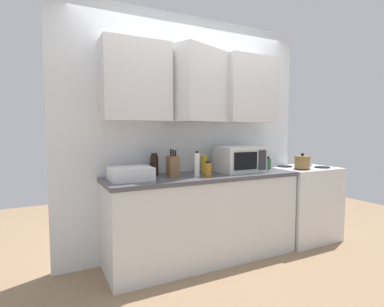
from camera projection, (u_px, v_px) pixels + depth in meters
ground_plane at (243, 290)px, 2.55m from camera, size 8.00×8.00×0.00m
wall_back_with_cabinets at (194, 111)px, 3.26m from camera, size 2.92×0.54×2.60m
counter_run at (203, 217)px, 3.14m from camera, size 2.05×0.63×0.90m
stove_range at (302, 203)px, 3.76m from camera, size 0.76×0.64×0.91m
kettle at (302, 162)px, 3.52m from camera, size 0.18×0.18×0.18m
microwave at (239, 159)px, 3.30m from camera, size 0.48×0.37×0.28m
dish_rack at (131, 174)px, 2.76m from camera, size 0.38×0.30×0.12m
knife_block at (173, 166)px, 3.00m from camera, size 0.10×0.12×0.27m
bottle_white_jar at (197, 165)px, 2.95m from camera, size 0.05×0.05×0.25m
bottle_green_oil at (267, 163)px, 3.56m from camera, size 0.08×0.08×0.15m
bottle_amber_vinegar at (208, 169)px, 2.97m from camera, size 0.07×0.07×0.16m
bottle_soy_dark at (154, 165)px, 3.04m from camera, size 0.08×0.08×0.23m
bottle_yellow_mustard at (204, 163)px, 3.33m from camera, size 0.08×0.08×0.20m
bottle_blue_cleaner at (264, 164)px, 3.44m from camera, size 0.08×0.08×0.15m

